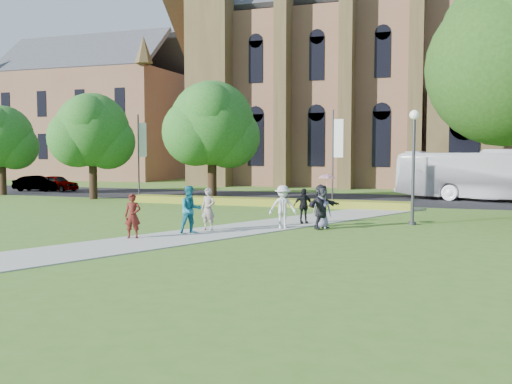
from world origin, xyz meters
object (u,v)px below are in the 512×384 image
at_px(streetlamp, 414,153).
at_px(car_1, 37,183).
at_px(tour_coach, 492,175).
at_px(pedestrian_0, 133,216).
at_px(car_0, 57,183).

distance_m(streetlamp, car_1, 34.16).
bearing_deg(streetlamp, tour_coach, 74.20).
xyz_separation_m(car_1, pedestrian_0, (21.83, -20.58, 0.22)).
bearing_deg(streetlamp, pedestrian_0, -140.77).
xyz_separation_m(tour_coach, car_1, (-35.83, -2.18, -1.10)).
bearing_deg(streetlamp, car_1, 158.36).
height_order(car_1, pedestrian_0, pedestrian_0).
xyz_separation_m(tour_coach, car_0, (-34.53, -1.32, -1.08)).
bearing_deg(tour_coach, streetlamp, 177.75).
xyz_separation_m(streetlamp, pedestrian_0, (-9.82, -8.02, -2.40)).
height_order(car_0, car_1, car_0).
xyz_separation_m(streetlamp, tour_coach, (4.17, 14.74, -1.52)).
relative_size(car_0, pedestrian_0, 2.31).
relative_size(streetlamp, car_1, 1.32).
height_order(tour_coach, car_1, tour_coach).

